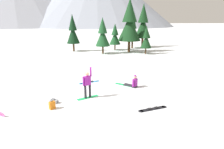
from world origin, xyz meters
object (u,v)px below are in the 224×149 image
object	(u,v)px
loose_snowboard_near_right	(89,82)
pine_tree_tall	(146,39)
pine_tree_leaning	(73,31)
loose_snowboard_far_spare	(153,109)
pine_tree_broad	(143,24)
pine_tree_young	(115,36)
snowboarder_foreground	(87,84)
backpack_orange	(52,105)
backpack_grey	(54,101)
pine_tree_twin	(130,23)
pine_tree_short	(103,34)
pine_tree_slender	(133,29)
snowboarder_midground	(133,83)

from	to	relation	value
loose_snowboard_near_right	pine_tree_tall	world-z (taller)	pine_tree_tall
pine_tree_leaning	pine_tree_tall	bearing A→B (deg)	-17.46
loose_snowboard_far_spare	pine_tree_tall	xyz separation A→B (m)	(4.11, 18.44, 2.24)
pine_tree_broad	pine_tree_young	world-z (taller)	pine_tree_broad
snowboarder_foreground	pine_tree_broad	bearing A→B (deg)	69.49
pine_tree_young	pine_tree_tall	size ratio (longest dim) A/B	1.06
backpack_orange	pine_tree_broad	bearing A→B (deg)	66.86
backpack_grey	pine_tree_twin	distance (m)	21.24
pine_tree_short	pine_tree_tall	bearing A→B (deg)	-6.36
loose_snowboard_near_right	pine_tree_broad	xyz separation A→B (m)	(9.18, 21.26, 4.27)
backpack_grey	pine_tree_twin	bearing A→B (deg)	68.40
backpack_orange	pine_tree_young	xyz separation A→B (m)	(5.53, 22.36, 2.19)
backpack_grey	pine_tree_leaning	distance (m)	20.95
pine_tree_slender	snowboarder_midground	bearing A→B (deg)	-99.91
snowboarder_midground	loose_snowboard_far_spare	world-z (taller)	snowboarder_midground
pine_tree_broad	pine_tree_slender	world-z (taller)	pine_tree_broad
pine_tree_slender	pine_tree_twin	xyz separation A→B (m)	(-1.27, -4.16, 1.10)
pine_tree_broad	pine_tree_young	distance (m)	6.85
backpack_grey	snowboarder_midground	bearing A→B (deg)	26.01
snowboarder_midground	pine_tree_broad	distance (m)	23.65
snowboarder_midground	loose_snowboard_far_spare	distance (m)	3.86
loose_snowboard_far_spare	backpack_grey	size ratio (longest dim) A/B	3.30
snowboarder_midground	backpack_orange	bearing A→B (deg)	-147.10
loose_snowboard_near_right	pine_tree_short	bearing A→B (deg)	84.00
pine_tree_broad	pine_tree_tall	distance (m)	8.29
pine_tree_short	pine_tree_broad	distance (m)	10.65
snowboarder_foreground	loose_snowboard_far_spare	distance (m)	4.30
pine_tree_broad	backpack_orange	bearing A→B (deg)	-113.14
pine_tree_tall	pine_tree_leaning	bearing A→B (deg)	162.54
snowboarder_foreground	pine_tree_broad	distance (m)	26.32
loose_snowboard_near_right	backpack_grey	bearing A→B (deg)	-116.97
backpack_grey	pine_tree_broad	distance (m)	27.81
pine_tree_broad	pine_tree_twin	xyz separation A→B (m)	(-3.49, -5.79, 0.15)
pine_tree_slender	pine_tree_broad	bearing A→B (deg)	36.23
pine_tree_short	pine_tree_slender	distance (m)	7.84
loose_snowboard_near_right	snowboarder_foreground	bearing A→B (deg)	-89.45
pine_tree_slender	pine_tree_twin	world-z (taller)	pine_tree_twin
pine_tree_short	pine_tree_leaning	xyz separation A→B (m)	(-4.69, 2.77, 0.28)
loose_snowboard_near_right	pine_tree_twin	bearing A→B (deg)	69.81
snowboarder_foreground	pine_tree_broad	xyz separation A→B (m)	(9.15, 24.45, 3.34)
pine_tree_broad	pine_tree_short	bearing A→B (deg)	-136.84
pine_tree_young	pine_tree_slender	xyz separation A→B (m)	(3.32, 1.93, 0.93)
backpack_grey	pine_tree_slender	bearing A→B (deg)	69.21
snowboarder_midground	pine_tree_tall	world-z (taller)	pine_tree_tall
snowboarder_foreground	backpack_grey	size ratio (longest dim) A/B	3.64
backpack_orange	pine_tree_tall	size ratio (longest dim) A/B	0.11
loose_snowboard_near_right	backpack_orange	size ratio (longest dim) A/B	3.63
pine_tree_broad	pine_tree_tall	world-z (taller)	pine_tree_broad
snowboarder_foreground	backpack_grey	xyz separation A→B (m)	(-2.00, -0.68, -0.83)
loose_snowboard_far_spare	backpack_orange	size ratio (longest dim) A/B	3.84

